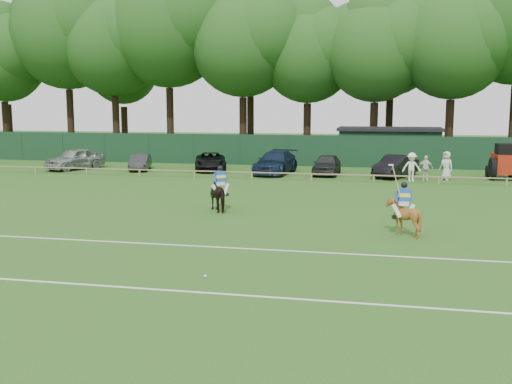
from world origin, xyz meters
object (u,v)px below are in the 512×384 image
(horse_chestnut, at_px, (403,216))
(estate_black, at_px, (396,166))
(sedan_navy, at_px, (276,162))
(spectator_mid, at_px, (425,168))
(polo_ball, at_px, (205,276))
(sedan_silver, at_px, (75,159))
(utility_shed, at_px, (389,146))
(horse_dark, at_px, (220,195))
(spectator_right, at_px, (446,166))
(tractor, at_px, (504,162))
(suv_black, at_px, (211,162))
(spectator_left, at_px, (412,167))
(sedan_grey, at_px, (140,162))
(hatch_grey, at_px, (327,165))

(horse_chestnut, relative_size, estate_black, 0.32)
(sedan_navy, relative_size, spectator_mid, 3.34)
(estate_black, distance_m, polo_ball, 26.40)
(sedan_silver, distance_m, utility_shed, 25.19)
(horse_dark, height_order, horse_chestnut, horse_dark)
(spectator_right, height_order, tractor, tractor)
(horse_dark, relative_size, utility_shed, 0.22)
(horse_chestnut, height_order, suv_black, horse_chestnut)
(horse_dark, height_order, spectator_left, spectator_left)
(sedan_navy, height_order, polo_ball, sedan_navy)
(sedan_silver, relative_size, spectator_left, 2.60)
(spectator_left, xyz_separation_m, spectator_right, (2.25, 1.00, 0.02))
(horse_chestnut, height_order, tractor, tractor)
(spectator_left, bearing_deg, sedan_grey, 163.75)
(hatch_grey, height_order, tractor, tractor)
(sedan_silver, height_order, polo_ball, sedan_silver)
(utility_shed, bearing_deg, horse_chestnut, -89.22)
(sedan_silver, xyz_separation_m, suv_black, (10.38, 1.32, -0.14))
(utility_shed, bearing_deg, suv_black, -149.46)
(sedan_silver, distance_m, hatch_grey, 19.17)
(suv_black, relative_size, hatch_grey, 1.14)
(hatch_grey, relative_size, spectator_right, 2.25)
(sedan_silver, bearing_deg, spectator_right, 19.55)
(tractor, bearing_deg, polo_ball, -118.27)
(sedan_grey, distance_m, spectator_mid, 20.76)
(spectator_right, bearing_deg, utility_shed, 147.16)
(hatch_grey, bearing_deg, horse_chestnut, -74.30)
(polo_ball, bearing_deg, spectator_left, 74.11)
(sedan_silver, relative_size, estate_black, 1.06)
(suv_black, height_order, sedan_navy, sedan_navy)
(suv_black, height_order, spectator_right, spectator_right)
(horse_chestnut, relative_size, sedan_silver, 0.30)
(spectator_mid, bearing_deg, sedan_silver, 175.11)
(sedan_grey, xyz_separation_m, hatch_grey, (14.08, -0.01, 0.12))
(horse_dark, distance_m, spectator_right, 18.16)
(estate_black, bearing_deg, hatch_grey, -159.68)
(polo_ball, distance_m, tractor, 28.98)
(utility_shed, bearing_deg, estate_black, -87.38)
(horse_chestnut, relative_size, sedan_grey, 0.39)
(horse_chestnut, relative_size, spectator_right, 0.76)
(spectator_mid, bearing_deg, sedan_grey, 172.97)
(suv_black, distance_m, utility_shed, 15.25)
(spectator_right, bearing_deg, suv_black, -150.36)
(suv_black, distance_m, spectator_left, 14.84)
(horse_dark, xyz_separation_m, sedan_navy, (-0.16, 15.41, 0.03))
(horse_chestnut, height_order, sedan_navy, sedan_navy)
(sedan_grey, distance_m, utility_shed, 20.32)
(horse_chestnut, height_order, utility_shed, utility_shed)
(spectator_mid, bearing_deg, hatch_grey, 161.94)
(sedan_grey, relative_size, spectator_right, 1.96)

